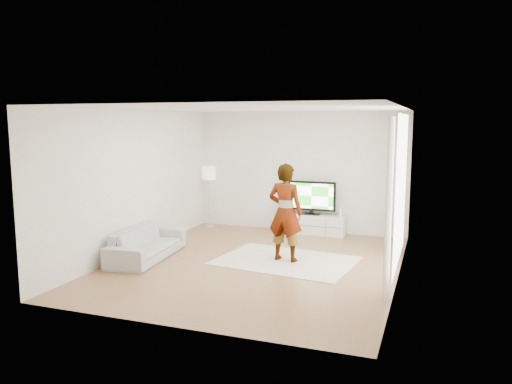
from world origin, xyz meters
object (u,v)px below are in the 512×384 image
(rug, at_px, (286,261))
(floor_lamp, at_px, (209,176))
(television, at_px, (312,197))
(player, at_px, (285,212))
(sofa, at_px, (147,243))
(media_console, at_px, (311,224))

(rug, bearing_deg, floor_lamp, 138.79)
(television, height_order, rug, television)
(rug, distance_m, floor_lamp, 3.75)
(player, distance_m, sofa, 2.69)
(television, bearing_deg, rug, -87.59)
(television, relative_size, rug, 0.45)
(media_console, relative_size, rug, 0.64)
(rug, distance_m, player, 0.91)
(rug, relative_size, player, 1.35)
(rug, xyz_separation_m, sofa, (-2.53, -0.70, 0.28))
(rug, bearing_deg, player, -177.11)
(television, bearing_deg, player, -87.88)
(rug, bearing_deg, media_console, 92.44)
(media_console, xyz_separation_m, television, (0.00, 0.03, 0.64))
(player, bearing_deg, sofa, 22.02)
(rug, bearing_deg, sofa, -164.49)
(rug, height_order, sofa, sofa)
(rug, relative_size, sofa, 1.24)
(media_console, height_order, rug, media_console)
(sofa, bearing_deg, player, -79.93)
(rug, height_order, floor_lamp, floor_lamp)
(floor_lamp, bearing_deg, player, -41.35)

